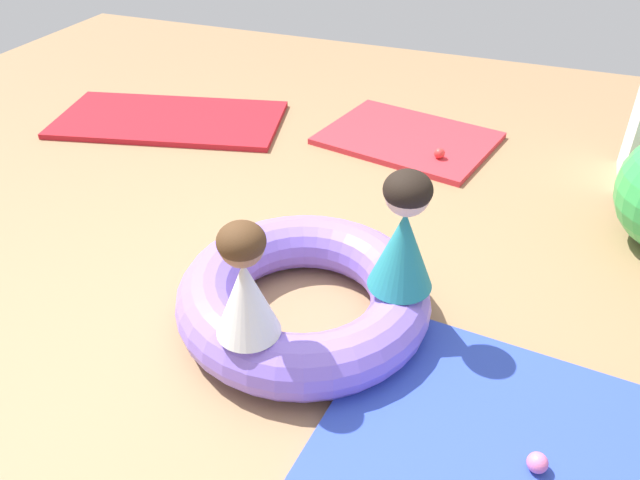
{
  "coord_description": "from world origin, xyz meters",
  "views": [
    {
      "loc": [
        0.96,
        -1.92,
        1.91
      ],
      "look_at": [
        0.12,
        0.24,
        0.31
      ],
      "focal_mm": 35.06,
      "sensor_mm": 36.0,
      "label": 1
    }
  ],
  "objects_px": {
    "play_ball_pink": "(537,463)",
    "play_ball_red": "(439,153)",
    "child_in_white": "(245,282)",
    "child_in_teal": "(404,233)",
    "inflatable_cushion": "(304,296)"
  },
  "relations": [
    {
      "from": "play_ball_pink",
      "to": "play_ball_red",
      "type": "xyz_separation_m",
      "value": [
        -0.81,
        2.19,
        -0.0
      ]
    },
    {
      "from": "child_in_white",
      "to": "child_in_teal",
      "type": "relative_size",
      "value": 0.91
    },
    {
      "from": "inflatable_cushion",
      "to": "play_ball_pink",
      "type": "distance_m",
      "value": 1.16
    },
    {
      "from": "inflatable_cushion",
      "to": "child_in_teal",
      "type": "distance_m",
      "value": 0.57
    },
    {
      "from": "child_in_white",
      "to": "inflatable_cushion",
      "type": "bearing_deg",
      "value": 26.99
    },
    {
      "from": "child_in_white",
      "to": "child_in_teal",
      "type": "distance_m",
      "value": 0.67
    },
    {
      "from": "play_ball_red",
      "to": "inflatable_cushion",
      "type": "bearing_deg",
      "value": -98.02
    },
    {
      "from": "inflatable_cushion",
      "to": "child_in_teal",
      "type": "height_order",
      "value": "child_in_teal"
    },
    {
      "from": "child_in_white",
      "to": "play_ball_pink",
      "type": "xyz_separation_m",
      "value": [
        1.11,
        -0.06,
        -0.43
      ]
    },
    {
      "from": "play_ball_red",
      "to": "play_ball_pink",
      "type": "bearing_deg",
      "value": -69.59
    },
    {
      "from": "child_in_white",
      "to": "play_ball_red",
      "type": "height_order",
      "value": "child_in_white"
    },
    {
      "from": "inflatable_cushion",
      "to": "child_in_teal",
      "type": "xyz_separation_m",
      "value": [
        0.41,
        0.08,
        0.39
      ]
    },
    {
      "from": "inflatable_cushion",
      "to": "play_ball_pink",
      "type": "bearing_deg",
      "value": -23.81
    },
    {
      "from": "child_in_white",
      "to": "play_ball_red",
      "type": "bearing_deg",
      "value": 26.75
    },
    {
      "from": "child_in_white",
      "to": "play_ball_red",
      "type": "distance_m",
      "value": 2.19
    }
  ]
}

